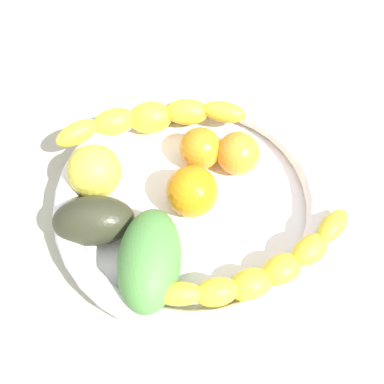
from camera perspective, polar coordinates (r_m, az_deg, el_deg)
The scene contains 10 objects.
kitchen_counter at distance 62.63cm, azimuth 0.00°, elevation -2.95°, with size 120.00×120.00×3.00cm, color #B0AD95.
fruit_bowl at distance 59.26cm, azimuth 0.00°, elevation -1.17°, with size 33.98×33.98×4.61cm.
banana_draped_left at distance 64.49cm, azimuth -4.95°, elevation 8.76°, with size 25.99×7.03×4.94cm.
banana_draped_right at distance 53.46cm, azimuth 8.62°, elevation -9.35°, with size 23.72×9.72×4.46cm.
orange_front at distance 61.27cm, azimuth 1.02°, elevation 5.25°, with size 5.47×5.47×5.47cm, color orange.
orange_mid_left at distance 57.19cm, azimuth 0.32°, elevation 0.17°, with size 6.32×6.32×6.32cm, color orange.
orange_mid_right at distance 61.02cm, azimuth 5.53°, elevation 4.64°, with size 5.58×5.58×5.58cm, color orange.
avocado_dark at distance 56.66cm, azimuth -11.69°, elevation -3.37°, with size 9.60×5.96×5.73cm, color #313320.
mango_green at distance 52.98cm, azimuth -5.09°, elevation -8.08°, with size 12.32×7.02×6.79cm, color #508E40.
apple_yellow at distance 59.67cm, azimuth -11.61°, elevation 2.45°, with size 6.73×6.73×6.73cm, color yellow.
Camera 1 is at (4.75, 29.50, 56.54)cm, focal length 44.52 mm.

